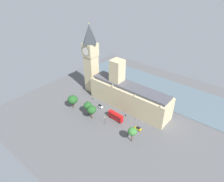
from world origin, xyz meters
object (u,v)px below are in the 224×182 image
Objects in this scene: pedestrian_leading at (92,98)px; plane_tree_far_end at (132,132)px; clock_tower at (91,58)px; plane_tree_by_river_gate at (92,110)px; pedestrian_under_trees at (136,119)px; double_decker_bus_midblock at (116,116)px; plane_tree_slot_10 at (73,100)px; car_silver_corner at (88,103)px; street_lamp_slot_12 at (105,119)px; car_yellow_cab_trailing at (138,128)px; parliament_building at (127,95)px; car_white_kerbside at (100,106)px; pedestrian_near_tower at (126,115)px; plane_tree_opposite_hall at (88,106)px; street_lamp_slot_11 at (128,131)px.

plane_tree_far_end is (15.84, 45.07, 6.33)m from pedestrian_leading.
plane_tree_by_river_gate is at bearing 43.63° from clock_tower.
pedestrian_leading is at bearing -172.54° from pedestrian_under_trees.
plane_tree_slot_10 reaches higher than double_decker_bus_midblock.
car_silver_corner is 24.24m from street_lamp_slot_12.
car_yellow_cab_trailing is 20.18m from street_lamp_slot_12.
parliament_building is at bearing -139.78° from plane_tree_far_end.
double_decker_bus_midblock reaches higher than pedestrian_under_trees.
car_yellow_cab_trailing is at bearing 93.18° from car_silver_corner.
pedestrian_leading is at bearing -68.74° from parliament_building.
street_lamp_slot_12 is (10.97, 14.02, 3.13)m from car_white_kerbside.
plane_tree_slot_10 is 27.50m from street_lamp_slot_12.
car_yellow_cab_trailing is at bearing -64.00° from pedestrian_near_tower.
pedestrian_leading is at bearing 82.27° from car_yellow_cab_trailing.
car_white_kerbside is at bearing 149.57° from pedestrian_near_tower.
plane_tree_opposite_hall is 0.95× the size of plane_tree_slot_10.
car_white_kerbside is at bearing 88.64° from pedestrian_leading.
car_silver_corner is at bearing 152.28° from pedestrian_near_tower.
plane_tree_opposite_hall is (6.91, -16.92, 4.05)m from double_decker_bus_midblock.
clock_tower is 31.11× the size of pedestrian_leading.
car_silver_corner is (15.96, -21.69, -8.21)m from parliament_building.
plane_tree_slot_10 is (11.77, -13.33, 5.84)m from car_white_kerbside.
car_white_kerbside is 0.77× the size of street_lamp_slot_12.
plane_tree_slot_10 is (9.58, -45.26, 5.85)m from car_yellow_cab_trailing.
plane_tree_far_end reaches higher than pedestrian_under_trees.
car_silver_corner is 0.45× the size of plane_tree_slot_10.
pedestrian_under_trees is at bearing 78.57° from clock_tower.
pedestrian_leading is (-7.11, -26.91, -1.91)m from double_decker_bus_midblock.
clock_tower reaches higher than pedestrian_near_tower.
parliament_building is 14.10m from pedestrian_near_tower.
double_decker_bus_midblock is 1.15× the size of plane_tree_far_end.
clock_tower reaches higher than car_yellow_cab_trailing.
plane_tree_by_river_gate reaches higher than double_decker_bus_midblock.
clock_tower is 46.48m from double_decker_bus_midblock.
clock_tower reaches higher than street_lamp_slot_11.
parliament_building is 13.33× the size of car_silver_corner.
car_silver_corner is 28.34m from pedestrian_near_tower.
pedestrian_under_trees is at bearing -33.66° from pedestrian_near_tower.
car_silver_corner is 1.06× the size of car_yellow_cab_trailing.
car_white_kerbside is at bearing 86.31° from car_yellow_cab_trailing.
plane_tree_opposite_hall is at bearing 53.50° from pedestrian_leading.
car_silver_corner is at bearing 91.24° from car_yellow_cab_trailing.
plane_tree_slot_10 is (15.56, -2.57, 6.01)m from pedestrian_leading.
car_white_kerbside is 18.72m from plane_tree_slot_10.
pedestrian_leading is at bearing 78.82° from double_decker_bus_midblock.
plane_tree_slot_10 reaches higher than pedestrian_under_trees.
car_white_kerbside is at bearing -109.36° from plane_tree_far_end.
plane_tree_slot_10 is (15.17, -32.34, 6.01)m from pedestrian_near_tower.
plane_tree_opposite_hall is (14.51, -26.98, 5.96)m from pedestrian_under_trees.
car_white_kerbside is 11.79m from plane_tree_opposite_hall.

